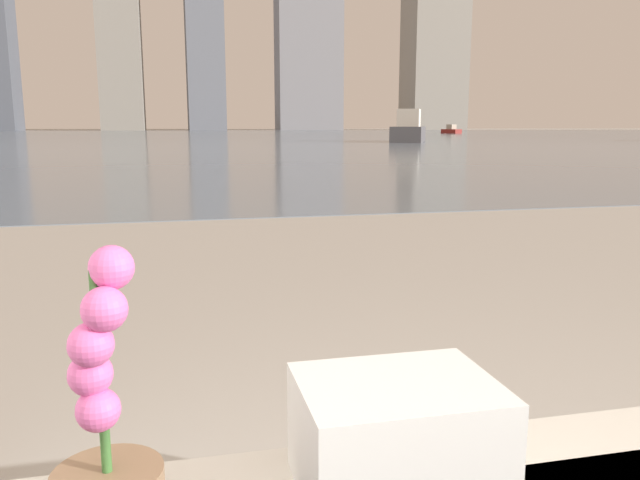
# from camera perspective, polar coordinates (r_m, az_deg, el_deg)

# --- Properties ---
(potted_orchid) EXTENTS (0.13, 0.13, 0.37)m
(potted_orchid) POSITION_cam_1_polar(r_m,az_deg,el_deg) (0.83, -18.92, -18.45)
(potted_orchid) COLOR #8C6B4C
(potted_orchid) RESTS_ON bathtub
(towel_stack) EXTENTS (0.27, 0.21, 0.16)m
(towel_stack) POSITION_cam_1_polar(r_m,az_deg,el_deg) (0.91, 7.03, -17.42)
(towel_stack) COLOR white
(towel_stack) RESTS_ON bathtub
(harbor_water) EXTENTS (180.00, 110.00, 0.01)m
(harbor_water) POSITION_cam_1_polar(r_m,az_deg,el_deg) (61.78, -12.77, 9.31)
(harbor_water) COLOR slate
(harbor_water) RESTS_ON ground_plane
(harbor_boat_0) EXTENTS (1.54, 2.90, 1.04)m
(harbor_boat_0) POSITION_cam_1_polar(r_m,az_deg,el_deg) (75.72, 11.91, 9.79)
(harbor_boat_0) COLOR maroon
(harbor_boat_0) RESTS_ON harbor_water
(harbor_boat_5) EXTENTS (3.77, 5.38, 1.92)m
(harbor_boat_5) POSITION_cam_1_polar(r_m,az_deg,el_deg) (38.01, 8.10, 9.90)
(harbor_boat_5) COLOR #4C4C51
(harbor_boat_5) RESTS_ON harbor_water
(skyline_tower_5) EXTENTS (10.98, 9.02, 43.17)m
(skyline_tower_5) POSITION_cam_1_polar(r_m,az_deg,el_deg) (129.61, 10.51, 19.47)
(skyline_tower_5) COLOR gray
(skyline_tower_5) RESTS_ON ground_plane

